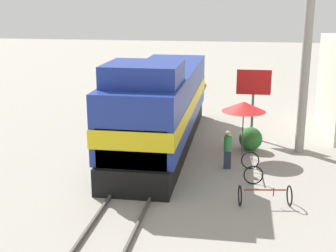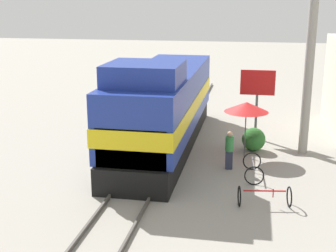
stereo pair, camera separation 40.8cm
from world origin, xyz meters
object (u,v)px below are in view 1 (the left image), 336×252
object	(u,v)px
bicycle	(252,167)
billboard_sign	(254,88)
person_bystander	(228,148)
utility_pole	(308,35)
vendor_umbrella	(244,107)
bicycle_spare	(265,195)
locomotive	(160,108)

from	to	relation	value
bicycle	billboard_sign	bearing A→B (deg)	-94.18
billboard_sign	person_bystander	bearing A→B (deg)	-102.54
billboard_sign	bicycle	size ratio (longest dim) A/B	1.96
utility_pole	bicycle	world-z (taller)	utility_pole
vendor_umbrella	billboard_sign	xyz separation A→B (m)	(0.45, 2.90, 0.32)
utility_pole	bicycle_spare	distance (m)	8.17
locomotive	vendor_umbrella	distance (m)	3.89
vendor_umbrella	billboard_sign	distance (m)	2.95
locomotive	person_bystander	xyz separation A→B (m)	(3.26, -2.25, -1.10)
vendor_umbrella	bicycle_spare	bearing A→B (deg)	-81.17
vendor_umbrella	billboard_sign	bearing A→B (deg)	81.11
billboard_sign	utility_pole	bearing A→B (deg)	-41.00
person_bystander	utility_pole	bearing A→B (deg)	41.03
bicycle_spare	locomotive	bearing A→B (deg)	30.62
locomotive	utility_pole	bearing A→B (deg)	4.79
bicycle_spare	person_bystander	bearing A→B (deg)	13.46
utility_pole	billboard_sign	xyz separation A→B (m)	(-2.17, 1.89, -2.74)
billboard_sign	person_bystander	distance (m)	5.09
bicycle_spare	bicycle	bearing A→B (deg)	0.04
utility_pole	bicycle_spare	world-z (taller)	utility_pole
locomotive	vendor_umbrella	xyz separation A→B (m)	(3.85, -0.47, 0.29)
billboard_sign	bicycle_spare	distance (m)	8.43
billboard_sign	bicycle_spare	bearing A→B (deg)	-87.47
utility_pole	vendor_umbrella	xyz separation A→B (m)	(-2.62, -1.01, -3.05)
vendor_umbrella	bicycle_spare	size ratio (longest dim) A/B	1.36
locomotive	bicycle_spare	distance (m)	7.54
utility_pole	billboard_sign	size ratio (longest dim) A/B	3.02
bicycle_spare	utility_pole	bearing A→B (deg)	-24.80
locomotive	utility_pole	size ratio (longest dim) A/B	1.21
person_bystander	vendor_umbrella	bearing A→B (deg)	71.75
vendor_umbrella	bicycle_spare	xyz separation A→B (m)	(0.81, -5.23, -1.90)
vendor_umbrella	bicycle_spare	distance (m)	5.62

